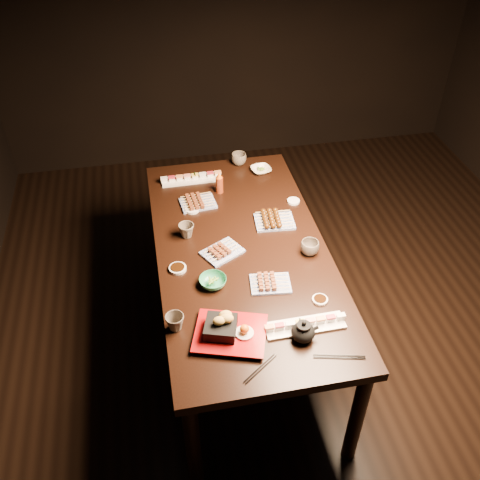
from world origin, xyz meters
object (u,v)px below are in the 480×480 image
sushi_platter_far (191,177)px  teapot (303,330)px  edamame_bowl_cream (261,170)px  dining_table (242,298)px  teacup_far_left (186,231)px  yakitori_plate_left (198,201)px  edamame_bowl_green (213,282)px  teacup_near_left (175,322)px  yakitori_plate_right (270,281)px  yakitori_plate_center (222,249)px  sushi_platter_near (305,323)px  tempura_tray (230,328)px  teacup_far_right (239,159)px  teacup_mid_right (310,248)px  condiment_bottle (219,182)px

sushi_platter_far → teapot: size_ratio=2.93×
edamame_bowl_cream → dining_table: bearing=-110.5°
teacup_far_left → sushi_platter_far: bearing=80.4°
yakitori_plate_left → edamame_bowl_green: yakitori_plate_left is taller
teacup_near_left → sushi_platter_far: bearing=79.5°
yakitori_plate_right → edamame_bowl_green: 0.28m
sushi_platter_far → yakitori_plate_center: bearing=95.2°
sushi_platter_near → sushi_platter_far: (-0.36, 1.29, 0.00)m
edamame_bowl_green → edamame_bowl_cream: (0.46, 0.95, -0.01)m
sushi_platter_near → teapot: teapot is taller
yakitori_plate_right → teacup_near_left: teacup_near_left is taller
yakitori_plate_left → tempura_tray: bearing=-95.2°
dining_table → edamame_bowl_cream: bearing=70.7°
teacup_far_right → edamame_bowl_green: bearing=-107.5°
teacup_mid_right → teacup_far_left: teacup_far_left is taller
yakitori_plate_right → teacup_far_left: teacup_far_left is taller
sushi_platter_far → yakitori_plate_left: size_ratio=1.82×
sushi_platter_near → yakitori_plate_right: bearing=106.6°
teacup_near_left → teacup_far_left: 0.65m
dining_table → yakitori_plate_center: 0.42m
yakitori_plate_right → teacup_near_left: 0.52m
edamame_bowl_green → condiment_bottle: condiment_bottle is taller
yakitori_plate_center → teacup_far_right: teacup_far_right is taller
edamame_bowl_green → teacup_far_left: 0.41m
teacup_far_left → edamame_bowl_green: bearing=-78.3°
edamame_bowl_cream → teapot: (-0.12, -1.36, 0.04)m
yakitori_plate_right → condiment_bottle: 0.85m
edamame_bowl_green → yakitori_plate_right: bearing=-11.2°
dining_table → yakitori_plate_left: 0.62m
sushi_platter_far → tempura_tray: tempura_tray is taller
dining_table → teacup_mid_right: teacup_mid_right is taller
sushi_platter_near → teacup_far_right: size_ratio=3.76×
sushi_platter_near → edamame_bowl_cream: bearing=85.3°
yakitori_plate_center → teacup_far_right: 0.88m
yakitori_plate_right → teacup_far_right: size_ratio=2.01×
dining_table → condiment_bottle: (-0.03, 0.54, 0.44)m
yakitori_plate_center → dining_table: bearing=-21.8°
edamame_bowl_green → dining_table: bearing=51.1°
yakitori_plate_center → yakitori_plate_left: same height
teacup_far_right → sushi_platter_far: bearing=-158.5°
dining_table → yakitori_plate_center: bearing=-171.8°
dining_table → yakitori_plate_left: bearing=112.7°
dining_table → edamame_bowl_green: bearing=-127.7°
edamame_bowl_green → sushi_platter_near: bearing=-43.3°
sushi_platter_near → teacup_near_left: (-0.58, 0.10, 0.02)m
yakitori_plate_left → teapot: size_ratio=1.61×
tempura_tray → teapot: bearing=4.3°
teacup_near_left → teapot: size_ratio=0.68×
yakitori_plate_right → teacup_far_left: bearing=135.1°
teapot → condiment_bottle: 1.20m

